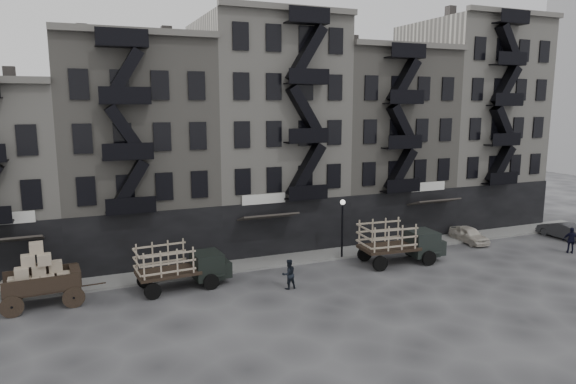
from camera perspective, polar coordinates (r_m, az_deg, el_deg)
name	(u,v)px	position (r m, az deg, el deg)	size (l,w,h in m)	color
ground	(320,276)	(33.35, 3.55, -9.25)	(140.00, 140.00, 0.00)	#38383A
sidewalk	(296,258)	(36.56, 0.94, -7.37)	(55.00, 2.50, 0.15)	slate
building_midwest	(135,151)	(38.43, -16.64, 4.37)	(10.00, 11.35, 16.20)	slate
building_center	(266,134)	(40.62, -2.46, 6.47)	(10.00, 11.35, 18.20)	#ABA79E
building_mideast	(375,143)	(45.11, 9.61, 5.41)	(10.00, 11.35, 16.20)	slate
building_east	(467,124)	(51.05, 19.29, 7.19)	(10.00, 11.35, 19.20)	#ABA79E
lamp_post	(342,221)	(36.13, 6.06, -3.19)	(0.36, 0.36, 4.28)	black
wagon	(39,271)	(31.00, -25.98, -7.90)	(4.25, 2.48, 3.48)	black
stake_truck_west	(181,263)	(31.32, -11.85, -7.70)	(5.64, 2.65, 2.76)	black
stake_truck_east	(400,239)	(36.12, 12.31, -5.13)	(6.10, 2.84, 2.98)	black
car_east	(469,235)	(43.15, 19.47, -4.48)	(1.50, 3.74, 1.27)	beige
car_far	(562,230)	(47.56, 28.14, -3.76)	(1.40, 4.00, 1.32)	#292A2C
pedestrian_mid	(289,274)	(30.78, 0.08, -9.11)	(0.88, 0.68, 1.80)	black
policeman	(571,240)	(43.11, 28.96, -4.73)	(1.13, 0.47, 1.93)	black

